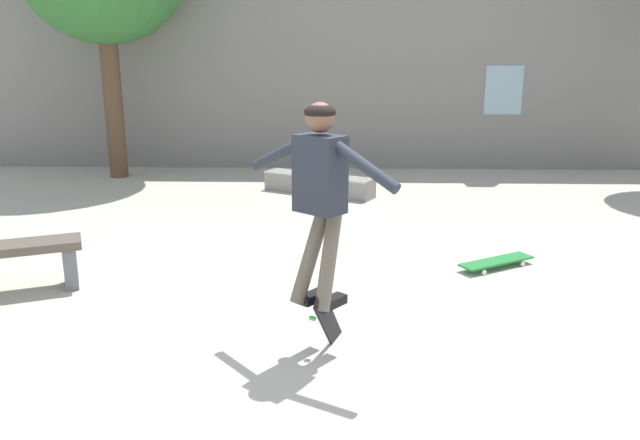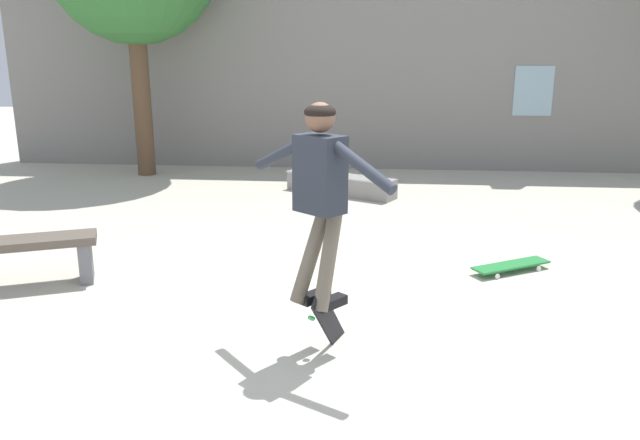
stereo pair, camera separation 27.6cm
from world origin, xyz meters
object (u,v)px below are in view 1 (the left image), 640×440
Objects in this scene: skate_ledge at (319,184)px; skateboard_flipping at (329,323)px; skater at (320,187)px; skateboard_resting at (496,261)px.

skateboard_flipping is at bearing -59.87° from skate_ledge.
skate_ledge is 5.52m from skater.
skater reaches higher than skate_ledge.
skater is 1.73× the size of skateboard_resting.
skater is 2.03× the size of skateboard_flipping.
skate_ledge is at bearing 20.70° from skateboard_flipping.
skate_ledge is 3.98m from skateboard_resting.
skater is at bearing -60.59° from skate_ledge.
skater is at bearing 155.99° from skateboard_flipping.
skateboard_flipping reaches higher than skate_ledge.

